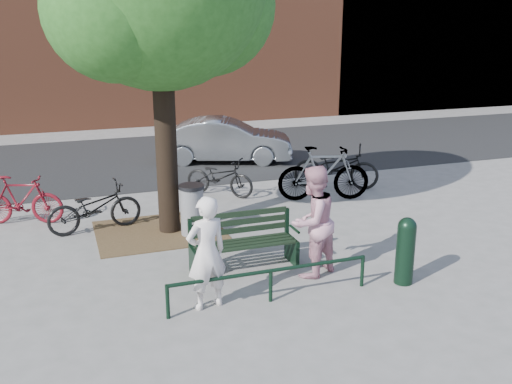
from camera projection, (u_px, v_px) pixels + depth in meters
name	position (u px, v px, depth m)	size (l,w,h in m)	color
ground	(244.00, 269.00, 9.37)	(90.00, 90.00, 0.00)	gray
dirt_pit	(160.00, 231.00, 11.04)	(2.40, 2.00, 0.02)	brown
road	(155.00, 158.00, 17.05)	(40.00, 7.00, 0.01)	black
park_bench	(243.00, 240.00, 9.31)	(1.74, 0.54, 0.97)	black
guard_railing	(271.00, 276.00, 8.18)	(3.06, 0.06, 0.51)	black
person_left	(207.00, 253.00, 7.90)	(0.60, 0.39, 1.64)	silver
person_right	(313.00, 222.00, 8.93)	(0.87, 0.68, 1.79)	#C68899
bollard	(406.00, 248.00, 8.72)	(0.29, 0.29, 1.07)	black
litter_bin	(192.00, 210.00, 10.76)	(0.48, 0.48, 0.99)	gray
bicycle_a	(95.00, 208.00, 10.97)	(0.63, 1.80, 0.95)	black
bicycle_b	(21.00, 200.00, 11.35)	(0.47, 1.66, 1.00)	#5D0D16
bicycle_c	(220.00, 177.00, 13.26)	(0.59, 1.70, 0.89)	black
bicycle_d	(324.00, 173.00, 12.87)	(0.59, 2.08, 1.25)	gray
bicycle_e	(336.00, 167.00, 13.83)	(0.71, 2.04, 1.07)	black
parked_car	(225.00, 140.00, 16.47)	(1.34, 3.83, 1.26)	gray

